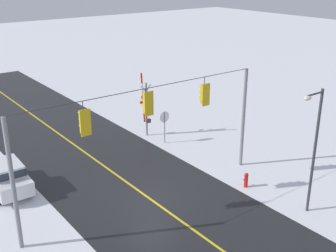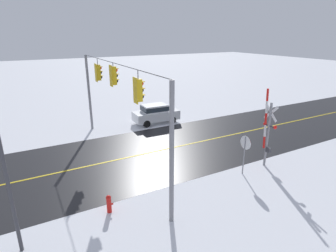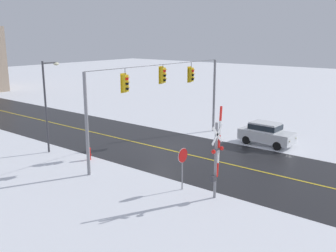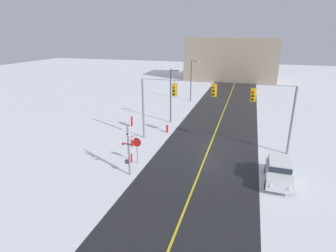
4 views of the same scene
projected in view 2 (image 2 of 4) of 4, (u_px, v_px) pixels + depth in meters
The scene contains 9 objects.
ground_plane at pixel (119, 159), 17.93m from camera, with size 160.00×160.00×0.00m, color white.
road_asphalt at pixel (15, 182), 15.21m from camera, with size 9.00×80.00×0.01m, color black.
lane_centre_line at pixel (15, 182), 15.21m from camera, with size 0.14×72.00×0.01m, color gold.
signal_span at pixel (115, 96), 16.55m from camera, with size 14.20×0.47×6.22m.
stop_sign at pixel (245, 147), 15.60m from camera, with size 0.80×0.09×2.35m.
railroad_crossing at pixel (268, 130), 16.48m from camera, with size 0.98×0.31×4.78m.
parked_car_white at pixel (156, 113), 24.93m from camera, with size 1.92×4.25×1.74m.
streetlamp_near at pixel (2, 154), 9.37m from camera, with size 1.39×0.28×6.50m.
fire_hydrant at pixel (109, 203), 12.52m from camera, with size 0.24×0.31×0.88m.
Camera 2 is at (-15.83, 4.98, 7.83)m, focal length 29.34 mm.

